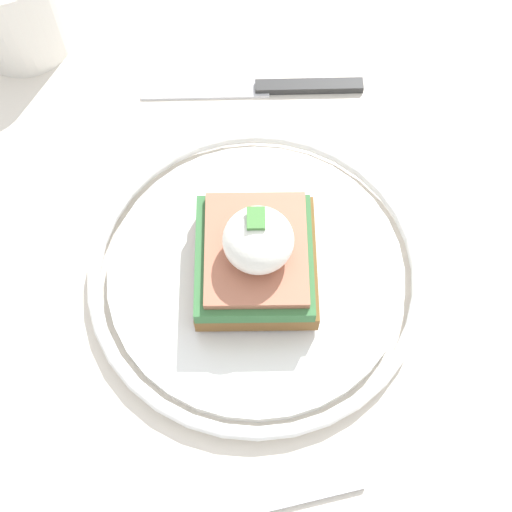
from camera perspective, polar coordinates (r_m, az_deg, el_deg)
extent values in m
plane|color=#9E9993|center=(1.25, 2.29, -16.64)|extent=(6.00, 6.00, 0.00)
cube|color=beige|center=(0.55, 5.06, -4.38)|extent=(0.90, 0.91, 0.03)
cylinder|color=beige|center=(1.11, -18.59, 7.51)|extent=(0.06, 0.06, 0.71)
cylinder|color=white|center=(0.53, 0.00, -1.40)|extent=(0.22, 0.22, 0.01)
torus|color=white|center=(0.53, 0.00, -1.18)|extent=(0.25, 0.25, 0.01)
cube|color=brown|center=(0.52, 0.00, -0.52)|extent=(0.10, 0.09, 0.02)
cube|color=#38703D|center=(0.50, -0.16, -0.09)|extent=(0.09, 0.08, 0.01)
cube|color=#AD664C|center=(0.49, 0.00, 0.57)|extent=(0.09, 0.07, 0.01)
ellipsoid|color=white|center=(0.47, 0.18, 1.29)|extent=(0.05, 0.05, 0.04)
cube|color=#47843D|center=(0.46, 0.00, 3.03)|extent=(0.02, 0.01, 0.00)
cube|color=silver|center=(0.49, 2.39, -18.95)|extent=(0.03, 0.11, 0.00)
cube|color=#2D2D2D|center=(0.63, 4.44, 13.39)|extent=(0.01, 0.09, 0.01)
cube|color=silver|center=(0.63, -4.08, 13.11)|extent=(0.02, 0.11, 0.00)
cylinder|color=white|center=(0.67, -18.89, 18.33)|extent=(0.08, 0.08, 0.08)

